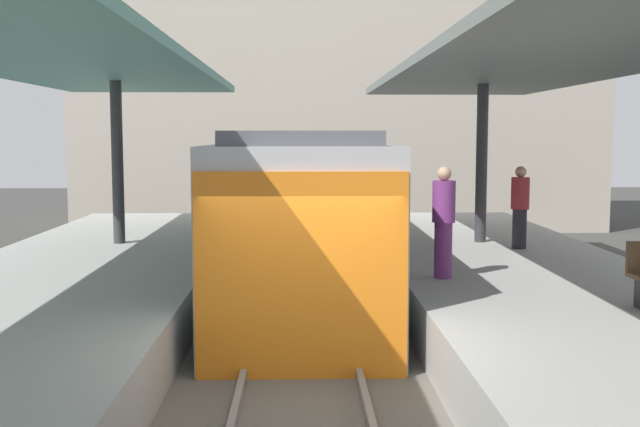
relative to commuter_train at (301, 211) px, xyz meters
name	(u,v)px	position (x,y,z in m)	size (l,w,h in m)	color
ground_plane	(302,424)	(0.00, -7.15, -1.73)	(80.00, 80.00, 0.00)	#383835
platform_right	(636,378)	(3.80, -7.15, -1.23)	(4.40, 28.00, 1.00)	#9E9E99
track_ballast	(302,415)	(0.00, -7.15, -1.63)	(3.20, 28.00, 0.20)	#59544C
rail_near_side	(238,401)	(-0.72, -7.15, -1.46)	(0.08, 28.00, 0.14)	slate
rail_far_side	(366,400)	(0.72, -7.15, -1.46)	(0.08, 28.00, 0.14)	slate
commuter_train	(301,211)	(0.00, 0.00, 0.00)	(2.78, 12.34, 3.10)	#ADADB2
canopy_right	(601,48)	(3.80, -5.75, 2.62)	(4.18, 21.00, 3.47)	#333335
passenger_mid_platform	(520,206)	(4.35, -0.44, 0.12)	(0.36, 0.36, 1.64)	#232328
passenger_far_end	(444,220)	(2.24, -3.59, 0.19)	(0.36, 0.36, 1.76)	#7A337A
station_building_backdrop	(337,74)	(1.36, 12.85, 3.77)	(18.00, 6.00, 11.00)	#A89E8E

